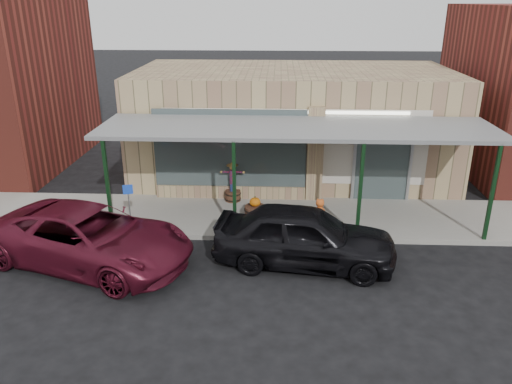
{
  "coord_description": "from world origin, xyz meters",
  "views": [
    {
      "loc": [
        -0.57,
        -11.23,
        6.71
      ],
      "look_at": [
        -1.2,
        2.6,
        1.33
      ],
      "focal_mm": 35.0,
      "sensor_mm": 36.0,
      "label": 1
    }
  ],
  "objects_px": {
    "parked_sedan": "(305,236)",
    "car_maroon": "(90,237)",
    "barrel_pumpkin": "(255,211)",
    "barrel_scarecrow": "(233,188)",
    "handicap_sign": "(129,201)"
  },
  "relations": [
    {
      "from": "barrel_scarecrow",
      "to": "handicap_sign",
      "type": "height_order",
      "value": "handicap_sign"
    },
    {
      "from": "barrel_scarecrow",
      "to": "handicap_sign",
      "type": "distance_m",
      "value": 3.79
    },
    {
      "from": "barrel_scarecrow",
      "to": "barrel_pumpkin",
      "type": "bearing_deg",
      "value": -55.21
    },
    {
      "from": "barrel_pumpkin",
      "to": "parked_sedan",
      "type": "relative_size",
      "value": 0.15
    },
    {
      "from": "barrel_pumpkin",
      "to": "parked_sedan",
      "type": "xyz_separation_m",
      "value": [
        1.44,
        -2.54,
        0.39
      ]
    },
    {
      "from": "barrel_scarecrow",
      "to": "barrel_pumpkin",
      "type": "height_order",
      "value": "barrel_scarecrow"
    },
    {
      "from": "barrel_scarecrow",
      "to": "barrel_pumpkin",
      "type": "xyz_separation_m",
      "value": [
        0.84,
        -1.53,
        -0.2
      ]
    },
    {
      "from": "handicap_sign",
      "to": "barrel_scarecrow",
      "type": "bearing_deg",
      "value": 23.16
    },
    {
      "from": "barrel_scarecrow",
      "to": "handicap_sign",
      "type": "relative_size",
      "value": 0.99
    },
    {
      "from": "parked_sedan",
      "to": "handicap_sign",
      "type": "bearing_deg",
      "value": 79.91
    },
    {
      "from": "parked_sedan",
      "to": "car_maroon",
      "type": "bearing_deg",
      "value": 100.19
    },
    {
      "from": "barrel_scarecrow",
      "to": "car_maroon",
      "type": "distance_m",
      "value": 5.51
    },
    {
      "from": "barrel_scarecrow",
      "to": "barrel_pumpkin",
      "type": "distance_m",
      "value": 1.75
    },
    {
      "from": "barrel_pumpkin",
      "to": "car_maroon",
      "type": "distance_m",
      "value": 5.12
    },
    {
      "from": "barrel_scarecrow",
      "to": "car_maroon",
      "type": "height_order",
      "value": "car_maroon"
    }
  ]
}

